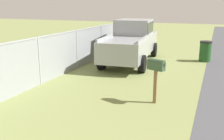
% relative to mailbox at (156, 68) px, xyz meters
% --- Properties ---
extents(mailbox, '(0.36, 0.55, 1.33)m').
position_rel_mailbox_xyz_m(mailbox, '(0.00, 0.00, 0.00)').
color(mailbox, brown).
rests_on(mailbox, ground).
extents(pickup_truck, '(5.75, 2.50, 2.09)m').
position_rel_mailbox_xyz_m(pickup_truck, '(5.20, 2.40, 0.04)').
color(pickup_truck, '#93999E').
rests_on(pickup_truck, ground).
extents(trash_bin, '(0.60, 0.60, 1.04)m').
position_rel_mailbox_xyz_m(trash_bin, '(6.60, -1.07, -0.54)').
color(trash_bin, '#1E4C1E').
rests_on(trash_bin, ground).
extents(fence_section, '(16.15, 0.07, 1.75)m').
position_rel_mailbox_xyz_m(fence_section, '(2.90, 4.27, -0.12)').
color(fence_section, '#9EA3A8').
rests_on(fence_section, ground).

